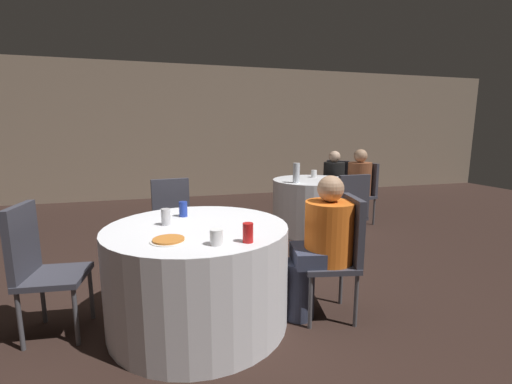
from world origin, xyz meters
TOP-DOWN VIEW (x-y plane):
  - ground_plane at (0.00, 0.00)m, footprint 16.00×16.00m
  - wall_back at (0.00, 5.03)m, footprint 16.00×0.06m
  - table_near at (-0.04, -0.11)m, footprint 1.32×1.32m
  - table_far at (1.78, 1.87)m, footprint 1.11×1.11m
  - chair_near_east at (1.02, -0.32)m, footprint 0.47×0.47m
  - chair_near_west at (-1.12, -0.00)m, footprint 0.44×0.44m
  - chair_near_north at (-0.18, 0.96)m, footprint 0.45×0.45m
  - chair_far_east at (2.74, 2.05)m, footprint 0.47×0.47m
  - chair_far_south at (1.81, 0.90)m, footprint 0.41×0.41m
  - chair_far_northeast at (2.51, 2.52)m, footprint 0.56×0.56m
  - person_black_shirt at (2.39, 2.41)m, footprint 0.48×0.47m
  - person_floral_shirt at (2.58, 2.02)m, footprint 0.51×0.39m
  - person_orange_shirt at (0.86, -0.29)m, footprint 0.52×0.41m
  - pizza_plate_near at (-0.25, -0.42)m, footprint 0.23×0.23m
  - soda_can_blue at (-0.12, 0.20)m, footprint 0.07×0.07m
  - soda_can_red at (0.22, -0.57)m, footprint 0.07×0.07m
  - soda_can_silver at (-0.26, -0.03)m, footprint 0.07×0.07m
  - cup_near at (0.03, -0.57)m, footprint 0.08×0.08m
  - bottle_far at (1.45, 1.65)m, footprint 0.09×0.09m
  - cup_far at (1.91, 2.08)m, footprint 0.08×0.08m

SIDE VIEW (x-z plane):
  - ground_plane at x=0.00m, z-range 0.00..0.00m
  - table_near at x=-0.04m, z-range 0.00..0.75m
  - table_far at x=1.78m, z-range 0.00..0.75m
  - chair_near_east at x=1.02m, z-range 0.08..1.03m
  - chair_near_west at x=-1.12m, z-range 0.08..1.03m
  - chair_near_north at x=-0.18m, z-range 0.08..1.03m
  - chair_far_east at x=2.74m, z-range 0.08..1.03m
  - chair_far_south at x=1.81m, z-range 0.08..1.03m
  - chair_far_northeast at x=2.51m, z-range 0.08..1.03m
  - person_black_shirt at x=2.39m, z-range 0.01..1.12m
  - person_orange_shirt at x=0.86m, z-range 0.02..1.12m
  - person_floral_shirt at x=2.58m, z-range 0.01..1.17m
  - pizza_plate_near at x=-0.25m, z-range 0.75..0.76m
  - cup_near at x=0.03m, z-range 0.75..0.84m
  - cup_far at x=1.91m, z-range 0.75..0.86m
  - soda_can_blue at x=-0.12m, z-range 0.75..0.87m
  - soda_can_red at x=0.22m, z-range 0.75..0.87m
  - soda_can_silver at x=-0.26m, z-range 0.75..0.87m
  - bottle_far at x=1.45m, z-range 0.75..1.01m
  - wall_back at x=0.00m, z-range 0.00..2.80m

